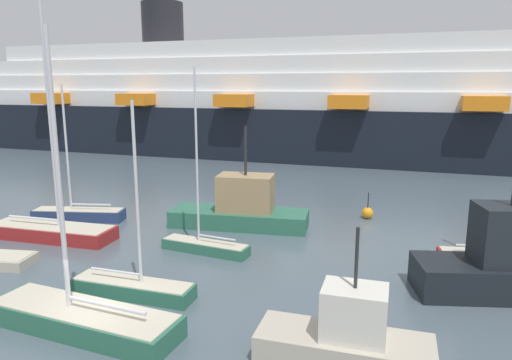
# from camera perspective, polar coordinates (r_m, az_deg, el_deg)

# --- Properties ---
(ground_plane) EXTENTS (600.00, 600.00, 0.00)m
(ground_plane) POSITION_cam_1_polar(r_m,az_deg,el_deg) (18.10, -18.03, -16.37)
(ground_plane) COLOR #4C5B66
(sailboat_0) EXTENTS (7.29, 2.27, 13.61)m
(sailboat_0) POSITION_cam_1_polar(r_m,az_deg,el_deg) (28.10, -23.74, -5.34)
(sailboat_0) COLOR maroon
(sailboat_0) RESTS_ON ground_plane
(sailboat_1) EXTENTS (5.48, 2.24, 8.43)m
(sailboat_1) POSITION_cam_1_polar(r_m,az_deg,el_deg) (24.57, 27.61, -8.48)
(sailboat_1) COLOR maroon
(sailboat_1) RESTS_ON ground_plane
(sailboat_2) EXTENTS (5.75, 2.50, 8.33)m
(sailboat_2) POSITION_cam_1_polar(r_m,az_deg,el_deg) (31.22, -20.83, -3.76)
(sailboat_2) COLOR navy
(sailboat_2) RESTS_ON ground_plane
(sailboat_3) EXTENTS (5.10, 1.22, 7.76)m
(sailboat_3) POSITION_cam_1_polar(r_m,az_deg,el_deg) (19.76, -14.81, -12.36)
(sailboat_3) COLOR #2D6B51
(sailboat_3) RESTS_ON ground_plane
(sailboat_4) EXTENTS (4.71, 1.58, 9.15)m
(sailboat_4) POSITION_cam_1_polar(r_m,az_deg,el_deg) (23.88, -6.24, -7.71)
(sailboat_4) COLOR #2D6B51
(sailboat_4) RESTS_ON ground_plane
(sailboat_5) EXTENTS (7.23, 2.53, 10.14)m
(sailboat_5) POSITION_cam_1_polar(r_m,az_deg,el_deg) (17.72, -20.40, -15.27)
(sailboat_5) COLOR #2D6B51
(sailboat_5) RESTS_ON ground_plane
(fishing_boat_0) EXTENTS (5.30, 1.90, 4.33)m
(fishing_boat_0) POSITION_cam_1_polar(r_m,az_deg,el_deg) (15.07, 11.04, -18.32)
(fishing_boat_0) COLOR #BCB29E
(fishing_boat_0) RESTS_ON ground_plane
(fishing_boat_1) EXTENTS (8.35, 3.43, 5.97)m
(fishing_boat_1) POSITION_cam_1_polar(r_m,az_deg,el_deg) (27.75, -1.76, -3.45)
(fishing_boat_1) COLOR #2D6B51
(fishing_boat_1) RESTS_ON ground_plane
(channel_buoy_0) EXTENTS (0.71, 0.71, 1.69)m
(channel_buoy_0) POSITION_cam_1_polar(r_m,az_deg,el_deg) (30.38, 13.46, -3.92)
(channel_buoy_0) COLOR orange
(channel_buoy_0) RESTS_ON ground_plane
(cruise_ship) EXTENTS (104.36, 18.38, 18.41)m
(cruise_ship) POSITION_cam_1_polar(r_m,az_deg,el_deg) (56.14, 5.92, 9.05)
(cruise_ship) COLOR black
(cruise_ship) RESTS_ON ground_plane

